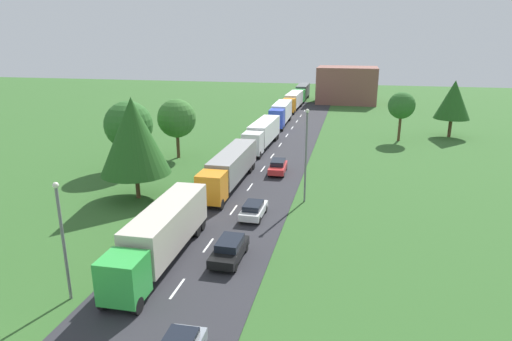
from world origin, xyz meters
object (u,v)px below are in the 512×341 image
object	(u,v)px
truck_fifth	(293,100)
lamppost_lead	(63,235)
tree_ash	(402,106)
distant_building	(347,85)
truck_lead	(162,233)
tree_birch	(134,136)
tree_lime	(129,125)
tree_maple	(177,118)
truck_sixth	(302,91)
car_fourth	(278,166)
car_second	(229,249)
car_third	(254,209)
tree_elm	(453,100)
truck_fourth	(281,113)
truck_third	(262,133)
truck_second	(230,167)
lamppost_second	(306,152)

from	to	relation	value
truck_fifth	lamppost_lead	world-z (taller)	lamppost_lead
tree_ash	distant_building	distance (m)	41.07
truck_lead	lamppost_lead	world-z (taller)	lamppost_lead
tree_birch	tree_lime	distance (m)	10.64
truck_lead	tree_maple	world-z (taller)	tree_maple
truck_sixth	distant_building	distance (m)	11.32
car_fourth	truck_sixth	bearing A→B (deg)	94.09
tree_ash	tree_lime	distance (m)	39.85
car_second	truck_sixth	bearing A→B (deg)	93.16
lamppost_lead	tree_birch	xyz separation A→B (m)	(-4.14, 17.16, 2.05)
tree_lime	truck_lead	bearing A→B (deg)	-57.53
car_fourth	car_second	bearing A→B (deg)	-89.60
car_second	truck_fifth	bearing A→B (deg)	93.98
tree_birch	tree_maple	xyz separation A→B (m)	(-1.91, 15.29, -1.04)
car_third	tree_ash	distance (m)	37.80
car_second	tree_elm	distance (m)	52.63
truck_fourth	truck_fifth	xyz separation A→B (m)	(-0.14, 17.64, -0.11)
car_second	tree_lime	xyz separation A→B (m)	(-17.68, 19.56, 4.50)
truck_lead	tree_ash	distance (m)	47.67
truck_third	truck_sixth	world-z (taller)	truck_sixth
lamppost_lead	tree_ash	xyz separation A→B (m)	(23.21, 48.96, 1.21)
tree_birch	tree_elm	world-z (taller)	tree_birch
truck_fifth	car_fourth	xyz separation A→B (m)	(4.61, -47.11, -1.26)
truck_second	lamppost_lead	size ratio (longest dim) A/B	1.99
truck_sixth	tree_elm	xyz separation A→B (m)	(27.90, -37.71, 3.71)
truck_fifth	truck_sixth	xyz separation A→B (m)	(0.09, 16.15, 0.07)
tree_birch	car_third	bearing A→B (deg)	-11.77
tree_birch	lamppost_lead	bearing A→B (deg)	-76.42
truck_sixth	tree_elm	size ratio (longest dim) A/B	1.52
truck_fourth	lamppost_lead	bearing A→B (deg)	-93.49
truck_second	lamppost_second	distance (m)	9.29
tree_elm	tree_ash	size ratio (longest dim) A/B	1.20
truck_fourth	car_third	size ratio (longest dim) A/B	3.08
truck_third	tree_lime	xyz separation A→B (m)	(-13.23, -13.84, 3.22)
truck_lead	car_second	xyz separation A→B (m)	(4.55, 1.08, -1.33)
truck_fourth	car_third	xyz separation A→B (m)	(4.61, -42.99, -1.43)
car_second	lamppost_lead	distance (m)	11.07
car_fourth	distant_building	bearing A→B (deg)	84.05
lamppost_lead	truck_sixth	bearing A→B (deg)	87.84
car_second	lamppost_second	xyz separation A→B (m)	(3.90, 12.91, 4.13)
tree_birch	tree_ash	world-z (taller)	tree_birch
tree_ash	distant_building	xyz separation A→B (m)	(-8.89, 40.08, -1.15)
car_third	tree_ash	bearing A→B (deg)	66.28
truck_fourth	car_fourth	bearing A→B (deg)	-81.37
truck_fourth	lamppost_lead	distance (m)	57.74
truck_second	tree_elm	bearing A→B (deg)	48.31
truck_third	car_third	distance (m)	25.93
truck_lead	tree_elm	distance (m)	55.61
truck_fourth	tree_lime	xyz separation A→B (m)	(-13.06, -31.31, 3.13)
tree_lime	tree_ash	bearing A→B (deg)	34.68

